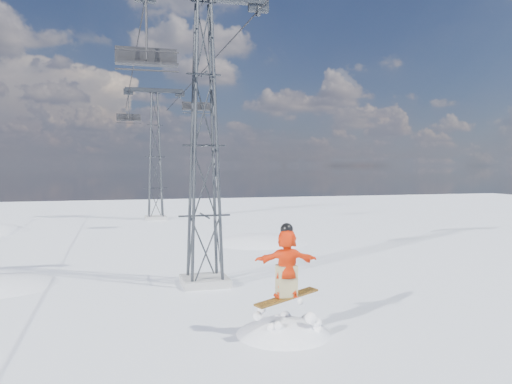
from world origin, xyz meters
TOP-DOWN VIEW (x-y plane):
  - ground at (0.00, 0.00)m, footprint 120.00×120.00m
  - lift_tower_near at (0.80, 8.00)m, footprint 5.20×1.80m
  - lift_tower_far at (0.80, 33.00)m, footprint 5.20×1.80m
  - haul_cables at (0.80, 19.50)m, footprint 4.46×51.00m
  - lift_chair_near at (-1.40, 7.38)m, footprint 2.23×0.64m
  - lift_chair_mid at (3.00, 23.68)m, footprint 2.02×0.58m
  - lift_chair_far at (-1.40, 33.09)m, footprint 2.04×0.59m

SIDE VIEW (x-z plane):
  - ground at x=0.00m, z-range 0.00..0.00m
  - lift_tower_near at x=0.80m, z-range -0.24..11.18m
  - lift_tower_far at x=0.80m, z-range -0.24..11.18m
  - lift_chair_near at x=-1.40m, z-range 7.25..10.02m
  - lift_chair_far at x=-1.40m, z-range 7.56..10.09m
  - lift_chair_mid at x=3.00m, z-range 7.59..10.10m
  - haul_cables at x=0.80m, z-range 10.82..10.88m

